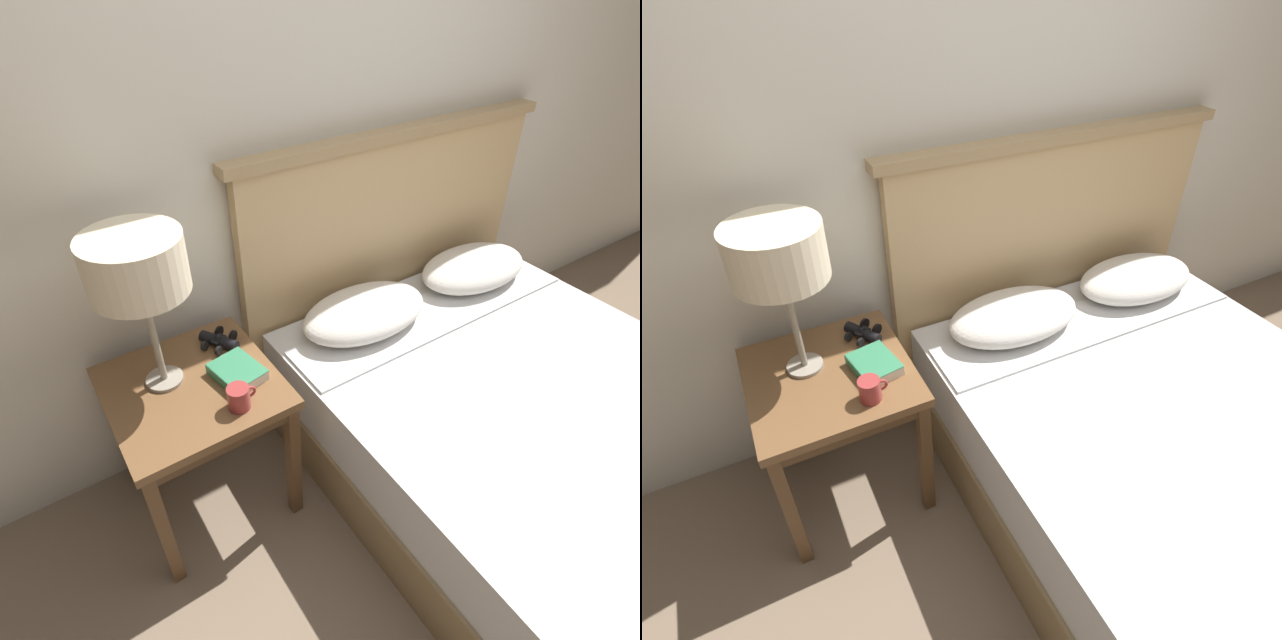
# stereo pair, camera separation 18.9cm
# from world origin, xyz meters

# --- Properties ---
(ground_plane) EXTENTS (20.00, 20.00, 0.00)m
(ground_plane) POSITION_xyz_m (0.00, 0.00, 0.00)
(ground_plane) COLOR #7A6651
(ground_plane) RESTS_ON ground
(wall_back) EXTENTS (8.00, 0.06, 2.60)m
(wall_back) POSITION_xyz_m (0.00, 1.13, 1.30)
(wall_back) COLOR beige
(wall_back) RESTS_ON ground_plane
(nightstand) EXTENTS (0.58, 0.58, 0.65)m
(nightstand) POSITION_xyz_m (-0.67, 0.77, 0.56)
(nightstand) COLOR brown
(nightstand) RESTS_ON ground_plane
(bed) EXTENTS (1.65, 1.96, 1.28)m
(bed) POSITION_xyz_m (0.47, 0.19, 0.30)
(bed) COLOR olive
(bed) RESTS_ON ground_plane
(table_lamp) EXTENTS (0.31, 0.31, 0.57)m
(table_lamp) POSITION_xyz_m (-0.74, 0.84, 1.11)
(table_lamp) COLOR gray
(table_lamp) RESTS_ON nightstand
(book_on_nightstand) EXTENTS (0.18, 0.21, 0.04)m
(book_on_nightstand) POSITION_xyz_m (-0.51, 0.71, 0.67)
(book_on_nightstand) COLOR silver
(book_on_nightstand) RESTS_ON nightstand
(binoculars_pair) EXTENTS (0.16, 0.16, 0.05)m
(binoculars_pair) POSITION_xyz_m (-0.49, 0.91, 0.67)
(binoculars_pair) COLOR black
(binoculars_pair) RESTS_ON nightstand
(coffee_mug) EXTENTS (0.10, 0.08, 0.08)m
(coffee_mug) POSITION_xyz_m (-0.57, 0.58, 0.69)
(coffee_mug) COLOR #993333
(coffee_mug) RESTS_ON nightstand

